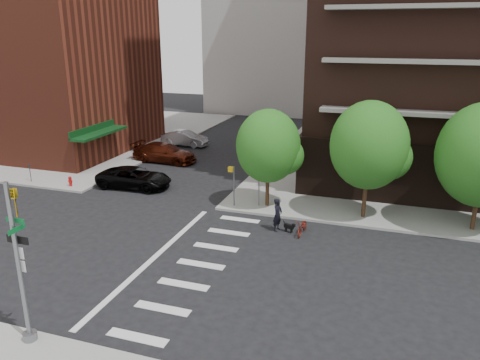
% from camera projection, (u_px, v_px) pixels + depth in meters
% --- Properties ---
extents(ground, '(120.00, 120.00, 0.00)m').
position_uv_depth(ground, '(146.00, 256.00, 23.58)').
color(ground, black).
rests_on(ground, ground).
extents(sidewalk_nw, '(31.00, 33.00, 0.15)m').
position_uv_depth(sidewalk_nw, '(56.00, 132.00, 52.20)').
color(sidewalk_nw, gray).
rests_on(sidewalk_nw, ground).
extents(crosswalk, '(3.85, 13.00, 0.01)m').
position_uv_depth(crosswalk, '(186.00, 262.00, 22.92)').
color(crosswalk, silver).
rests_on(crosswalk, ground).
extents(midrise_nw, '(21.40, 15.50, 20.00)m').
position_uv_depth(midrise_nw, '(26.00, 39.00, 43.42)').
color(midrise_nw, maroon).
rests_on(midrise_nw, sidewalk_nw).
extents(tree_a, '(4.00, 4.00, 5.90)m').
position_uv_depth(tree_a, '(268.00, 146.00, 28.84)').
color(tree_a, '#301E11').
rests_on(tree_a, sidewalk_ne).
extents(tree_b, '(4.50, 4.50, 6.65)m').
position_uv_depth(tree_b, '(369.00, 145.00, 26.88)').
color(tree_b, '#301E11').
rests_on(tree_b, sidewalk_ne).
extents(traffic_signal, '(0.90, 0.75, 6.00)m').
position_uv_depth(traffic_signal, '(21.00, 277.00, 16.13)').
color(traffic_signal, slate).
rests_on(traffic_signal, sidewalk_s).
extents(pedestrian_signal, '(2.18, 0.67, 2.60)m').
position_uv_depth(pedestrian_signal, '(239.00, 180.00, 29.49)').
color(pedestrian_signal, slate).
rests_on(pedestrian_signal, sidewalk_ne).
extents(fire_hydrant, '(0.24, 0.24, 0.73)m').
position_uv_depth(fire_hydrant, '(70.00, 181.00, 33.64)').
color(fire_hydrant, '#A50C0C').
rests_on(fire_hydrant, sidewalk_nw).
extents(parking_meter, '(0.10, 0.08, 1.32)m').
position_uv_depth(parking_meter, '(30.00, 171.00, 34.57)').
color(parking_meter, black).
rests_on(parking_meter, sidewalk_nw).
extents(parked_car_black, '(2.72, 5.47, 1.49)m').
position_uv_depth(parked_car_black, '(134.00, 178.00, 33.68)').
color(parked_car_black, black).
rests_on(parked_car_black, ground).
extents(parked_car_maroon, '(2.50, 5.72, 1.64)m').
position_uv_depth(parked_car_maroon, '(165.00, 153.00, 40.35)').
color(parked_car_maroon, '#46150A').
rests_on(parked_car_maroon, ground).
extents(parked_car_silver, '(1.79, 4.67, 1.52)m').
position_uv_depth(parked_car_silver, '(185.00, 138.00, 46.08)').
color(parked_car_silver, '#9FA0A6').
rests_on(parked_car_silver, ground).
extents(scooter, '(0.70, 1.71, 0.88)m').
position_uv_depth(scooter, '(302.00, 227.00, 25.96)').
color(scooter, maroon).
rests_on(scooter, ground).
extents(dog_walker, '(0.79, 0.62, 1.91)m').
position_uv_depth(dog_walker, '(278.00, 215.00, 26.30)').
color(dog_walker, black).
rests_on(dog_walker, ground).
extents(dog, '(0.69, 0.39, 0.58)m').
position_uv_depth(dog, '(289.00, 226.00, 26.21)').
color(dog, black).
rests_on(dog, ground).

